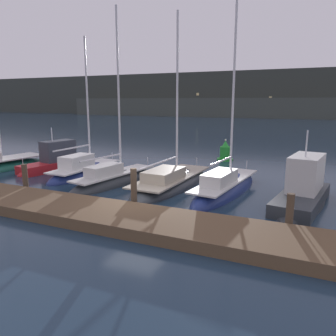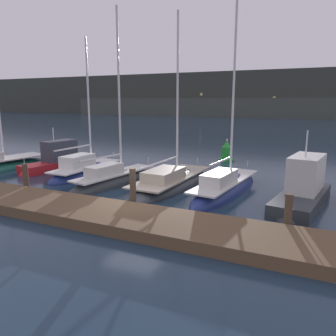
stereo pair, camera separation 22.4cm
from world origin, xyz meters
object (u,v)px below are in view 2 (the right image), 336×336
Objects in this scene: sailboat_berth_6 at (225,190)px; motorboat_berth_7 at (302,196)px; sailboat_berth_3 at (86,172)px; channel_buoy at (227,153)px; sailboat_berth_4 at (114,182)px; motorboat_berth_2 at (55,165)px; sailboat_berth_5 at (171,184)px.

motorboat_berth_7 is (3.82, -0.55, 0.33)m from sailboat_berth_6.
sailboat_berth_3 reaches higher than channel_buoy.
sailboat_berth_4 is at bearing -172.26° from sailboat_berth_6.
motorboat_berth_7 is at bearing -58.05° from channel_buoy.
sailboat_berth_5 is (9.39, -0.78, -0.23)m from motorboat_berth_2.
motorboat_berth_2 is 0.90× the size of motorboat_berth_7.
sailboat_berth_5 is (3.25, 0.95, -0.03)m from sailboat_berth_4.
motorboat_berth_2 is 0.46× the size of sailboat_berth_6.
motorboat_berth_2 is 0.54× the size of sailboat_berth_5.
channel_buoy is (0.76, 9.35, 0.53)m from sailboat_berth_5.
sailboat_berth_3 is 6.37m from sailboat_berth_5.
sailboat_berth_6 reaches higher than sailboat_berth_5.
sailboat_berth_5 is at bearing 16.27° from sailboat_berth_4.
sailboat_berth_5 is at bearing -4.75° from motorboat_berth_2.
motorboat_berth_2 is 0.59× the size of sailboat_berth_3.
sailboat_berth_3 is at bearing -8.54° from motorboat_berth_2.
sailboat_berth_3 is 5.36× the size of channel_buoy.
sailboat_berth_3 is 0.78× the size of sailboat_berth_6.
sailboat_berth_5 reaches higher than channel_buoy.
channel_buoy is (-6.22, 9.98, 0.18)m from motorboat_berth_7.
motorboat_berth_2 is 12.58m from sailboat_berth_6.
sailboat_berth_3 is at bearing -128.27° from channel_buoy.
channel_buoy is at bearing 40.19° from motorboat_berth_2.
sailboat_berth_4 reaches higher than channel_buoy.
motorboat_berth_7 is 3.49× the size of channel_buoy.
sailboat_berth_6 is 3.87m from motorboat_berth_7.
motorboat_berth_2 is 9.42m from sailboat_berth_5.
motorboat_berth_7 is at bearing 1.83° from sailboat_berth_4.
sailboat_berth_5 is at bearing 178.60° from sailboat_berth_6.
sailboat_berth_4 is 3.39m from sailboat_berth_5.
sailboat_berth_3 is 13.38m from motorboat_berth_7.
sailboat_berth_5 reaches higher than motorboat_berth_7.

